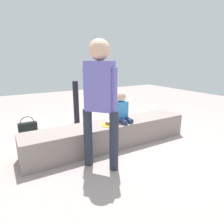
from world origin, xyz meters
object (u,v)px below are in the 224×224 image
(child_seated, at_px, (122,108))
(cake_plate, at_px, (109,124))
(party_cup_red, at_px, (122,124))
(water_bottle_near_gift, at_px, (90,119))
(handbag_black_leather, at_px, (28,129))
(cake_box_white, at_px, (66,133))
(gift_bag, at_px, (115,114))
(adult_standing, at_px, (100,95))

(child_seated, height_order, cake_plate, child_seated)
(cake_plate, bearing_deg, party_cup_red, 46.34)
(child_seated, relative_size, cake_plate, 2.16)
(water_bottle_near_gift, xyz_separation_m, handbag_black_leather, (-1.27, -0.13, 0.05))
(cake_box_white, bearing_deg, cake_plate, -61.44)
(gift_bag, xyz_separation_m, handbag_black_leather, (-1.82, 0.03, -0.03))
(child_seated, height_order, water_bottle_near_gift, child_seated)
(child_seated, xyz_separation_m, adult_standing, (-0.64, -0.51, 0.35))
(party_cup_red, bearing_deg, handbag_black_leather, 167.99)
(cake_plate, bearing_deg, water_bottle_near_gift, 78.99)
(cake_plate, height_order, water_bottle_near_gift, cake_plate)
(cake_plate, distance_m, gift_bag, 1.43)
(child_seated, bearing_deg, adult_standing, -141.60)
(child_seated, bearing_deg, cake_plate, -164.76)
(water_bottle_near_gift, height_order, handbag_black_leather, handbag_black_leather)
(water_bottle_near_gift, relative_size, handbag_black_leather, 0.53)
(child_seated, relative_size, cake_box_white, 1.45)
(cake_plate, bearing_deg, child_seated, 15.24)
(cake_plate, xyz_separation_m, handbag_black_leather, (-1.02, 1.18, -0.27))
(cake_plate, distance_m, cake_box_white, 0.97)
(gift_bag, bearing_deg, cake_plate, -125.02)
(child_seated, relative_size, adult_standing, 0.31)
(gift_bag, height_order, cake_box_white, gift_bag)
(adult_standing, xyz_separation_m, gift_bag, (1.16, 1.58, -0.78))
(cake_plate, xyz_separation_m, party_cup_red, (0.76, 0.80, -0.35))
(cake_plate, height_order, party_cup_red, cake_plate)
(child_seated, distance_m, handbag_black_leather, 1.77)
(gift_bag, distance_m, cake_box_white, 1.30)
(gift_bag, distance_m, water_bottle_near_gift, 0.58)
(adult_standing, height_order, water_bottle_near_gift, adult_standing)
(party_cup_red, distance_m, handbag_black_leather, 1.82)
(cake_box_white, bearing_deg, adult_standing, -86.11)
(cake_plate, relative_size, gift_bag, 0.61)
(party_cup_red, bearing_deg, cake_plate, -133.66)
(child_seated, distance_m, cake_box_white, 1.15)
(child_seated, distance_m, adult_standing, 0.89)
(adult_standing, xyz_separation_m, cake_plate, (0.35, 0.43, -0.54))
(party_cup_red, distance_m, cake_box_white, 1.20)
(adult_standing, relative_size, party_cup_red, 16.08)
(handbag_black_leather, bearing_deg, cake_box_white, -33.04)
(cake_plate, xyz_separation_m, gift_bag, (0.81, 1.15, -0.24))
(adult_standing, xyz_separation_m, water_bottle_near_gift, (0.61, 1.74, -0.86))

